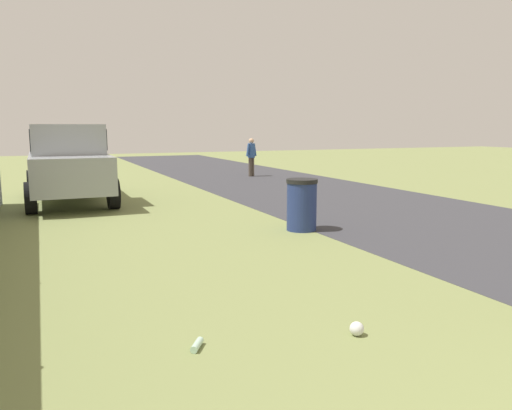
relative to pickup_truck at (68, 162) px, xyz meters
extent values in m
cube|color=#93999E|center=(0.18, 0.00, -0.22)|extent=(5.27, 1.88, 0.90)
cube|color=#93999E|center=(-0.45, 0.00, 0.61)|extent=(1.79, 1.73, 0.76)
cube|color=black|center=(-0.45, 0.00, 0.61)|extent=(1.74, 1.77, 0.53)
cube|color=#93999E|center=(1.34, -0.86, 0.29)|extent=(2.74, 0.08, 0.12)
cube|color=#93999E|center=(1.34, 0.87, 0.29)|extent=(2.74, 0.08, 0.12)
cylinder|color=black|center=(-1.56, -0.94, -0.72)|extent=(0.76, 0.26, 0.76)
cylinder|color=black|center=(-1.56, 0.94, -0.72)|extent=(0.76, 0.26, 0.76)
cylinder|color=black|center=(1.92, -0.94, -0.72)|extent=(0.76, 0.26, 0.76)
cylinder|color=black|center=(1.92, 0.94, -0.72)|extent=(0.76, 0.26, 0.76)
cylinder|color=navy|center=(-5.72, -3.99, -0.64)|extent=(0.59, 0.59, 0.94)
cylinder|color=black|center=(-5.72, -3.99, -0.13)|extent=(0.62, 0.62, 0.08)
cylinder|color=#4C4238|center=(4.70, -7.29, -0.72)|extent=(0.14, 0.14, 0.78)
cylinder|color=#4C4238|center=(4.75, -7.42, -0.72)|extent=(0.14, 0.14, 0.78)
cylinder|color=#335999|center=(4.72, -7.35, -0.04)|extent=(0.30, 0.30, 0.58)
sphere|color=tan|center=(4.72, -7.35, 0.36)|extent=(0.21, 0.21, 0.21)
cylinder|color=#335999|center=(4.65, -7.17, -0.01)|extent=(0.09, 0.17, 0.53)
cylinder|color=#335999|center=(4.80, -7.53, -0.01)|extent=(0.09, 0.17, 0.53)
cylinder|color=#B2D8BF|center=(-10.04, -0.53, -1.07)|extent=(0.22, 0.18, 0.07)
sphere|color=silver|center=(-10.39, -2.05, -1.03)|extent=(0.14, 0.14, 0.14)
camera|label=1|loc=(-14.22, 0.70, 0.91)|focal=34.86mm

